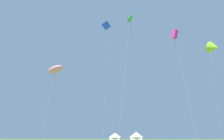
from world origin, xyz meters
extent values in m
ellipsoid|color=pink|center=(-7.38, 24.03, 11.30)|extent=(4.05, 3.47, 1.15)
cylinder|color=#A9627C|center=(-7.38, 24.03, 8.59)|extent=(0.09, 0.09, 3.92)
cylinder|color=#B2B2B7|center=(-7.73, 23.55, 5.65)|extent=(0.72, 0.98, 11.30)
cone|color=#99DB2D|center=(20.71, 38.64, 19.50)|extent=(3.62, 3.68, 2.99)
cube|color=pink|center=(24.81, 53.49, 26.23)|extent=(1.93, 1.24, 2.21)
cylinder|color=#A9627C|center=(24.81, 53.49, 24.57)|extent=(0.07, 0.07, 2.20)
cylinder|color=#B2B2B7|center=(24.15, 52.97, 13.12)|extent=(1.33, 1.06, 26.23)
ellipsoid|color=green|center=(4.35, 23.96, 18.89)|extent=(1.60, 2.24, 0.80)
cylinder|color=#207C31|center=(4.35, 23.96, 17.21)|extent=(0.05, 0.05, 2.56)
cylinder|color=#B2B2B7|center=(3.39, 23.21, 9.44)|extent=(1.94, 1.52, 18.89)
cube|color=blue|center=(-2.57, 38.17, 27.13)|extent=(2.17, 1.19, 2.35)
cylinder|color=#B2B2B7|center=(-2.59, 37.55, 13.56)|extent=(0.04, 1.26, 27.13)
cube|color=#E02DA3|center=(12.75, 36.59, 22.31)|extent=(1.61, 1.60, 1.95)
cylinder|color=#9D2072|center=(12.75, 36.59, 20.80)|extent=(0.06, 0.06, 2.05)
cylinder|color=#B2B2B7|center=(13.43, 35.54, 11.16)|extent=(1.37, 2.14, 22.31)
cube|color=white|center=(-6.35, 72.27, 0.71)|extent=(3.77, 3.77, 1.41)
cone|color=white|center=(-6.35, 72.27, 2.24)|extent=(4.71, 4.71, 1.65)
cube|color=white|center=(1.39, 72.27, 0.77)|extent=(4.09, 4.09, 1.54)
cone|color=white|center=(1.39, 72.27, 2.43)|extent=(5.12, 5.12, 1.79)
camera|label=1|loc=(6.43, -2.36, 1.41)|focal=31.49mm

